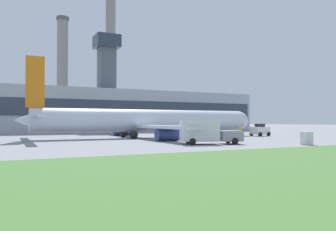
{
  "coord_description": "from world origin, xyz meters",
  "views": [
    {
      "loc": [
        -16.87,
        -39.26,
        2.33
      ],
      "look_at": [
        4.62,
        4.38,
        3.23
      ],
      "focal_mm": 35.0,
      "sensor_mm": 36.0,
      "label": 1
    }
  ],
  "objects_px": {
    "pushback_tug": "(260,131)",
    "airplane": "(146,121)",
    "ground_crew_person": "(240,131)",
    "baggage_truck": "(206,132)"
  },
  "relations": [
    {
      "from": "pushback_tug",
      "to": "baggage_truck",
      "type": "height_order",
      "value": "baggage_truck"
    },
    {
      "from": "airplane",
      "to": "pushback_tug",
      "type": "distance_m",
      "value": 18.97
    },
    {
      "from": "airplane",
      "to": "pushback_tug",
      "type": "bearing_deg",
      "value": -8.49
    },
    {
      "from": "ground_crew_person",
      "to": "airplane",
      "type": "bearing_deg",
      "value": 166.58
    },
    {
      "from": "baggage_truck",
      "to": "ground_crew_person",
      "type": "xyz_separation_m",
      "value": [
        13.68,
        11.7,
        -0.38
      ]
    },
    {
      "from": "airplane",
      "to": "ground_crew_person",
      "type": "bearing_deg",
      "value": -13.42
    },
    {
      "from": "baggage_truck",
      "to": "ground_crew_person",
      "type": "bearing_deg",
      "value": 40.53
    },
    {
      "from": "pushback_tug",
      "to": "ground_crew_person",
      "type": "distance_m",
      "value": 4.55
    },
    {
      "from": "pushback_tug",
      "to": "ground_crew_person",
      "type": "bearing_deg",
      "value": -172.5
    },
    {
      "from": "pushback_tug",
      "to": "airplane",
      "type": "bearing_deg",
      "value": 171.51
    }
  ]
}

